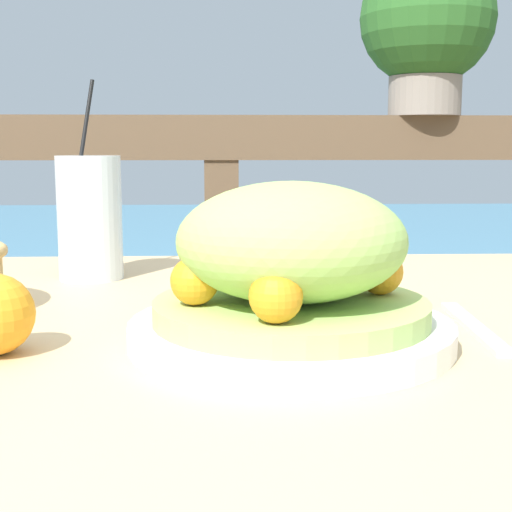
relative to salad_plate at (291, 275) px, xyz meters
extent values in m
cube|color=tan|center=(-0.06, 0.06, -0.08)|extent=(1.23, 0.87, 0.04)
cube|color=brown|center=(-0.06, 0.91, 0.12)|extent=(2.80, 0.08, 0.09)
cube|color=brown|center=(-0.06, 0.91, -0.36)|extent=(0.07, 0.07, 0.87)
cube|color=teal|center=(-0.06, 3.41, -0.59)|extent=(12.00, 4.00, 0.41)
cylinder|color=white|center=(0.00, 0.00, -0.05)|extent=(0.27, 0.27, 0.02)
cylinder|color=#A8C66B|center=(0.00, 0.00, -0.03)|extent=(0.23, 0.23, 0.02)
ellipsoid|color=#9EC660|center=(0.00, 0.00, 0.03)|extent=(0.19, 0.19, 0.10)
sphere|color=orange|center=(0.08, 0.02, 0.00)|extent=(0.04, 0.04, 0.04)
sphere|color=orange|center=(-0.01, 0.08, 0.00)|extent=(0.04, 0.04, 0.04)
sphere|color=orange|center=(-0.08, -0.02, 0.00)|extent=(0.04, 0.04, 0.04)
sphere|color=orange|center=(-0.02, -0.08, 0.00)|extent=(0.04, 0.04, 0.04)
cylinder|color=silver|center=(-0.22, 0.31, 0.02)|extent=(0.08, 0.08, 0.15)
cylinder|color=black|center=(-0.24, 0.32, 0.08)|extent=(0.03, 0.07, 0.21)
cylinder|color=gray|center=(0.36, 0.91, 0.21)|extent=(0.15, 0.15, 0.08)
sphere|color=#285B23|center=(0.36, 0.91, 0.37)|extent=(0.28, 0.28, 0.28)
cube|color=silver|center=(0.17, 0.04, -0.06)|extent=(0.03, 0.18, 0.00)
camera|label=1|loc=(-0.05, -0.59, 0.11)|focal=50.00mm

